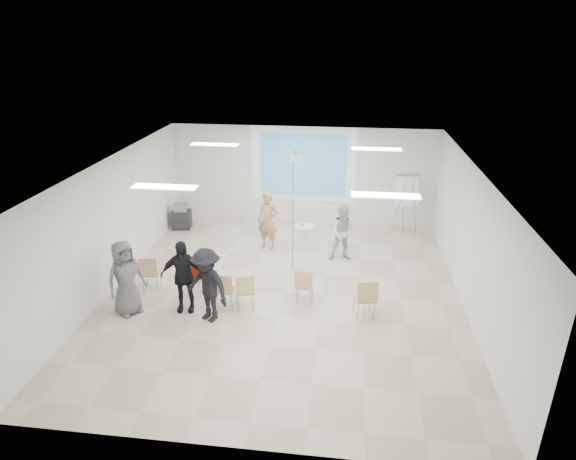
# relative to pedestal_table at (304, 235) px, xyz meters

# --- Properties ---
(floor) EXTENTS (8.00, 9.00, 0.10)m
(floor) POSITION_rel_pedestal_table_xyz_m (-0.23, -2.57, -0.42)
(floor) COLOR beige
(floor) RESTS_ON ground
(ceiling) EXTENTS (8.00, 9.00, 0.10)m
(ceiling) POSITION_rel_pedestal_table_xyz_m (-0.23, -2.57, 2.68)
(ceiling) COLOR white
(ceiling) RESTS_ON wall_back
(wall_back) EXTENTS (8.00, 0.10, 3.00)m
(wall_back) POSITION_rel_pedestal_table_xyz_m (-0.23, 1.98, 1.13)
(wall_back) COLOR silver
(wall_back) RESTS_ON floor
(wall_left) EXTENTS (0.10, 9.00, 3.00)m
(wall_left) POSITION_rel_pedestal_table_xyz_m (-4.28, -2.57, 1.13)
(wall_left) COLOR silver
(wall_left) RESTS_ON floor
(wall_right) EXTENTS (0.10, 9.00, 3.00)m
(wall_right) POSITION_rel_pedestal_table_xyz_m (3.82, -2.57, 1.13)
(wall_right) COLOR silver
(wall_right) RESTS_ON floor
(projection_halo) EXTENTS (3.20, 0.01, 2.30)m
(projection_halo) POSITION_rel_pedestal_table_xyz_m (-0.23, 1.91, 1.48)
(projection_halo) COLOR silver
(projection_halo) RESTS_ON wall_back
(projection_image) EXTENTS (2.60, 0.01, 1.90)m
(projection_image) POSITION_rel_pedestal_table_xyz_m (-0.23, 1.90, 1.48)
(projection_image) COLOR #3891BE
(projection_image) RESTS_ON wall_back
(pedestal_table) EXTENTS (0.59, 0.59, 0.67)m
(pedestal_table) POSITION_rel_pedestal_table_xyz_m (0.00, 0.00, 0.00)
(pedestal_table) COLOR silver
(pedestal_table) RESTS_ON floor
(player_left) EXTENTS (0.76, 0.61, 1.83)m
(player_left) POSITION_rel_pedestal_table_xyz_m (-0.99, -0.16, 0.55)
(player_left) COLOR tan
(player_left) RESTS_ON floor
(player_right) EXTENTS (0.89, 0.75, 1.70)m
(player_right) POSITION_rel_pedestal_table_xyz_m (1.09, -0.64, 0.48)
(player_right) COLOR silver
(player_right) RESTS_ON floor
(controller_left) EXTENTS (0.07, 0.14, 0.04)m
(controller_left) POSITION_rel_pedestal_table_xyz_m (-0.81, 0.09, 0.84)
(controller_left) COLOR silver
(controller_left) RESTS_ON player_left
(controller_right) EXTENTS (0.05, 0.11, 0.04)m
(controller_right) POSITION_rel_pedestal_table_xyz_m (0.91, -0.39, 0.77)
(controller_right) COLOR white
(controller_right) RESTS_ON player_right
(chair_far_left) EXTENTS (0.46, 0.49, 0.88)m
(chair_far_left) POSITION_rel_pedestal_table_xyz_m (-3.29, -2.84, 0.15)
(chair_far_left) COLOR tan
(chair_far_left) RESTS_ON floor
(chair_left_mid) EXTENTS (0.55, 0.56, 0.89)m
(chair_left_mid) POSITION_rel_pedestal_table_xyz_m (-2.20, -2.89, 0.15)
(chair_left_mid) COLOR tan
(chair_left_mid) RESTS_ON floor
(chair_left_inner) EXTENTS (0.43, 0.45, 0.84)m
(chair_left_inner) POSITION_rel_pedestal_table_xyz_m (-1.40, -3.35, 0.13)
(chair_left_inner) COLOR tan
(chair_left_inner) RESTS_ON floor
(chair_center) EXTENTS (0.52, 0.54, 0.85)m
(chair_center) POSITION_rel_pedestal_table_xyz_m (-0.97, -3.36, 0.13)
(chair_center) COLOR tan
(chair_center) RESTS_ON floor
(chair_right_inner) EXTENTS (0.41, 0.44, 0.83)m
(chair_right_inner) POSITION_rel_pedestal_table_xyz_m (0.27, -2.94, 0.12)
(chair_right_inner) COLOR #D0B578
(chair_right_inner) RESTS_ON floor
(chair_right_far) EXTENTS (0.53, 0.55, 0.92)m
(chair_right_far) POSITION_rel_pedestal_table_xyz_m (1.59, -3.41, 0.18)
(chair_right_far) COLOR tan
(chair_right_far) RESTS_ON floor
(red_jacket) EXTENTS (0.40, 0.23, 0.38)m
(red_jacket) POSITION_rel_pedestal_table_xyz_m (-2.17, -3.03, 0.35)
(red_jacket) COLOR #9F2513
(red_jacket) RESTS_ON chair_left_mid
(laptop) EXTENTS (0.33, 0.25, 0.02)m
(laptop) POSITION_rel_pedestal_table_xyz_m (-1.40, -3.26, 0.08)
(laptop) COLOR black
(laptop) RESTS_ON chair_left_inner
(audience_left) EXTENTS (1.15, 0.77, 1.86)m
(audience_left) POSITION_rel_pedestal_table_xyz_m (-2.26, -3.52, 0.56)
(audience_left) COLOR black
(audience_left) RESTS_ON floor
(audience_mid) EXTENTS (1.36, 1.14, 1.84)m
(audience_mid) POSITION_rel_pedestal_table_xyz_m (-1.65, -3.83, 0.55)
(audience_mid) COLOR black
(audience_mid) RESTS_ON floor
(audience_outer) EXTENTS (1.03, 1.09, 1.86)m
(audience_outer) POSITION_rel_pedestal_table_xyz_m (-3.42, -3.78, 0.56)
(audience_outer) COLOR #5D5E62
(audience_outer) RESTS_ON floor
(flipchart_easel) EXTENTS (0.80, 0.62, 1.87)m
(flipchart_easel) POSITION_rel_pedestal_table_xyz_m (2.81, 1.20, 1.01)
(flipchart_easel) COLOR #94969C
(flipchart_easel) RESTS_ON floor
(av_cart) EXTENTS (0.59, 0.49, 0.81)m
(av_cart) POSITION_rel_pedestal_table_xyz_m (-3.82, 0.91, 0.00)
(av_cart) COLOR black
(av_cart) RESTS_ON floor
(ceiling_projector) EXTENTS (0.30, 0.25, 3.00)m
(ceiling_projector) POSITION_rel_pedestal_table_xyz_m (-0.13, -1.08, 2.32)
(ceiling_projector) COLOR white
(ceiling_projector) RESTS_ON ceiling
(fluor_panel_nw) EXTENTS (1.20, 0.30, 0.02)m
(fluor_panel_nw) POSITION_rel_pedestal_table_xyz_m (-2.23, -0.57, 2.60)
(fluor_panel_nw) COLOR white
(fluor_panel_nw) RESTS_ON ceiling
(fluor_panel_ne) EXTENTS (1.20, 0.30, 0.02)m
(fluor_panel_ne) POSITION_rel_pedestal_table_xyz_m (1.77, -0.57, 2.60)
(fluor_panel_ne) COLOR white
(fluor_panel_ne) RESTS_ON ceiling
(fluor_panel_sw) EXTENTS (1.20, 0.30, 0.02)m
(fluor_panel_sw) POSITION_rel_pedestal_table_xyz_m (-2.23, -4.07, 2.60)
(fluor_panel_sw) COLOR white
(fluor_panel_sw) RESTS_ON ceiling
(fluor_panel_se) EXTENTS (1.20, 0.30, 0.02)m
(fluor_panel_se) POSITION_rel_pedestal_table_xyz_m (1.77, -4.07, 2.60)
(fluor_panel_se) COLOR white
(fluor_panel_se) RESTS_ON ceiling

